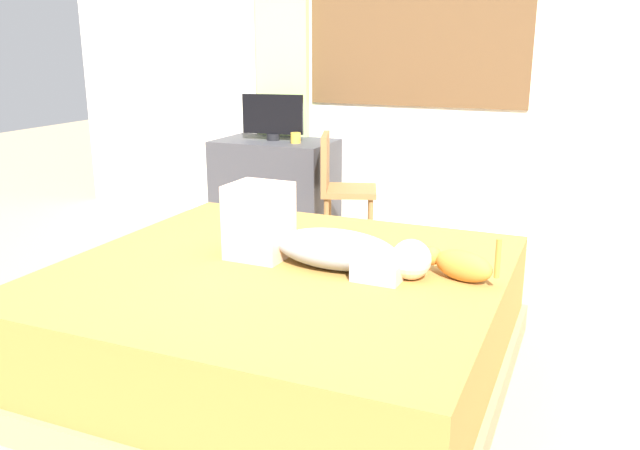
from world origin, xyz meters
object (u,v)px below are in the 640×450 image
desk (276,187)px  tv_monitor (273,117)px  bed (282,321)px  person_lying (315,240)px  chair_by_desk (339,184)px  cup (296,138)px  cat (460,264)px

desk → tv_monitor: (-0.01, 0.00, 0.55)m
bed → person_lying: 0.41m
bed → person_lying: bearing=33.5°
person_lying → desk: bearing=121.3°
bed → desk: bearing=117.5°
chair_by_desk → tv_monitor: bearing=156.3°
tv_monitor → chair_by_desk: (0.66, -0.29, -0.41)m
person_lying → desk: person_lying is taller
bed → cup: cup is taller
bed → cup: (-0.86, 1.99, 0.52)m
bed → cup: bearing=113.4°
bed → chair_by_desk: (-0.42, 1.77, 0.25)m
chair_by_desk → cup: bearing=153.0°
desk → person_lying: bearing=-58.7°
person_lying → tv_monitor: bearing=121.6°
cat → tv_monitor: 2.68m
cat → person_lying: bearing=-174.5°
cat → desk: size_ratio=0.38×
tv_monitor → person_lying: bearing=-58.4°
bed → cat: 0.83m
person_lying → cup: bearing=117.4°
chair_by_desk → cat: bearing=-54.1°
bed → cup: 2.24m
desk → cup: cup is taller
person_lying → cup: person_lying is taller
cat → desk: (-1.83, 1.92, -0.22)m
bed → tv_monitor: tv_monitor is taller
cat → chair_by_desk: 2.01m
cup → person_lying: bearing=-62.6°
bed → chair_by_desk: bearing=103.4°
bed → desk: size_ratio=2.17×
bed → cat: cat is taller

